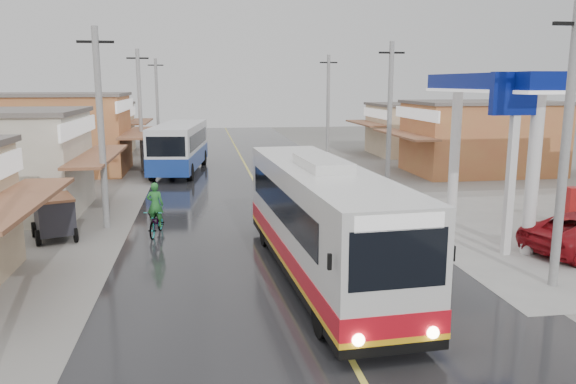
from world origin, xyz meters
name	(u,v)px	position (x,y,z in m)	size (l,w,h in m)	color
ground	(318,300)	(0.00, 0.00, 0.00)	(120.00, 120.00, 0.00)	slate
road	(261,194)	(0.00, 15.00, 0.01)	(12.00, 90.00, 0.02)	black
centre_line	(261,194)	(0.00, 15.00, 0.02)	(0.15, 90.00, 0.01)	#D8CC4C
shopfronts_left	(21,191)	(-13.00, 18.00, 0.00)	(11.00, 44.00, 5.20)	tan
shopfronts_right	(553,197)	(15.00, 12.00, 0.00)	(11.00, 44.00, 4.80)	#BDB8A5
utility_poles_left	(128,194)	(-7.00, 16.00, 0.00)	(1.60, 50.00, 8.00)	gray
utility_poles_right	(387,190)	(7.00, 15.00, 0.00)	(1.60, 36.00, 8.00)	gray
coach_bus	(321,220)	(0.45, 1.87, 1.76)	(3.28, 11.81, 3.65)	silver
second_bus	(179,147)	(-4.51, 23.21, 1.70)	(3.74, 9.78, 3.17)	silver
cyclist	(156,218)	(-4.88, 7.44, 0.70)	(0.99, 2.05, 2.12)	black
tricycle_near	(54,215)	(-8.66, 7.50, 0.94)	(2.07, 2.34, 1.65)	#26262D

